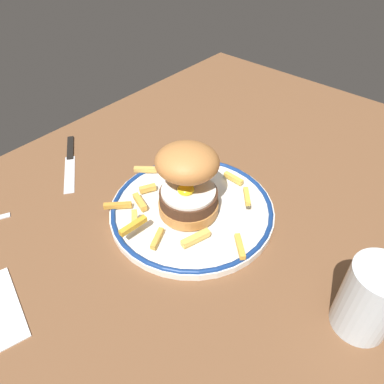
{
  "coord_description": "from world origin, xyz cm",
  "views": [
    {
      "loc": [
        -27.35,
        -26.0,
        42.82
      ],
      "look_at": [
        5.18,
        2.15,
        4.6
      ],
      "focal_mm": 34.58,
      "sensor_mm": 36.0,
      "label": 1
    }
  ],
  "objects": [
    {
      "name": "burger",
      "position": [
        4.65,
        2.55,
        7.42
      ],
      "size": [
        13.7,
        13.51,
        11.74
      ],
      "color": "#BD7A3B",
      "rests_on": "dinner_plate"
    },
    {
      "name": "knife",
      "position": [
        0.98,
        29.87,
        0.26
      ],
      "size": [
        11.84,
        15.41,
        0.7
      ],
      "color": "black",
      "rests_on": "ground_plane"
    },
    {
      "name": "dinner_plate",
      "position": [
        5.18,
        2.15,
        0.84
      ],
      "size": [
        26.54,
        26.54,
        1.6
      ],
      "color": "white",
      "rests_on": "ground_plane"
    },
    {
      "name": "water_glass",
      "position": [
        4.07,
        -26.08,
        4.39
      ],
      "size": [
        6.8,
        6.8,
        10.31
      ],
      "color": "silver",
      "rests_on": "ground_plane"
    },
    {
      "name": "fries_pile",
      "position": [
        1.77,
        3.44,
        2.43
      ],
      "size": [
        22.83,
        26.78,
        2.53
      ],
      "color": "gold",
      "rests_on": "dinner_plate"
    },
    {
      "name": "ground_plane",
      "position": [
        0.0,
        0.0,
        -2.0
      ],
      "size": [
        126.39,
        81.73,
        4.0
      ],
      "primitive_type": "cube",
      "color": "brown"
    }
  ]
}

